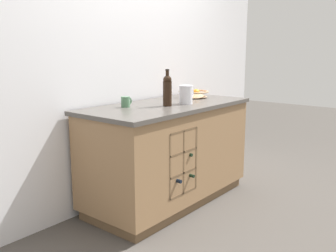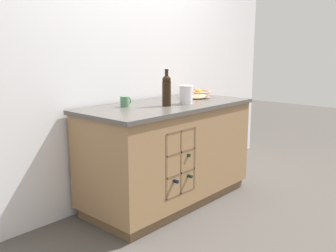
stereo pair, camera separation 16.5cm
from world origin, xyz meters
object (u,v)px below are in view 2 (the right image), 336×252
Objects in this scene: white_pitcher at (186,94)px; fruit_bowl at (196,93)px; standing_wine_bottle at (167,90)px; ceramic_mug at (125,102)px.

fruit_bowl is at bearing 27.12° from white_pitcher.
fruit_bowl is 0.46m from white_pitcher.
standing_wine_bottle reaches higher than fruit_bowl.
white_pitcher is 0.22m from standing_wine_bottle.
white_pitcher reaches higher than ceramic_mug.
fruit_bowl is at bearing 14.80° from standing_wine_bottle.
fruit_bowl is 0.89m from ceramic_mug.
ceramic_mug is (-0.47, 0.28, -0.04)m from white_pitcher.
ceramic_mug is at bearing 149.78° from white_pitcher.
standing_wine_bottle is (-0.21, 0.05, 0.05)m from white_pitcher.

